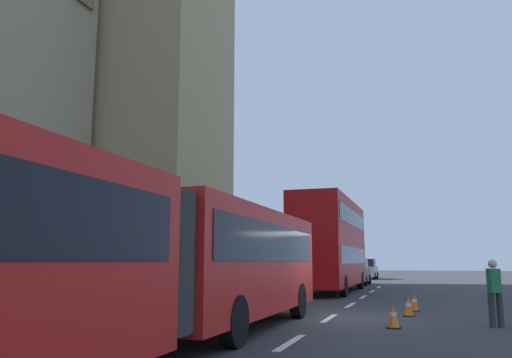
{
  "coord_description": "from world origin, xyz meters",
  "views": [
    {
      "loc": [
        -15.15,
        -2.62,
        1.65
      ],
      "look_at": [
        9.88,
        5.57,
        6.01
      ],
      "focal_mm": 34.85,
      "sensor_mm": 36.0,
      "label": 1
    }
  ],
  "objects": [
    {
      "name": "traffic_cone_west",
      "position": [
        -1.95,
        -1.9,
        0.28
      ],
      "size": [
        0.36,
        0.36,
        0.58
      ],
      "color": "black",
      "rests_on": "ground_plane"
    },
    {
      "name": "pedestrian_by_kerb",
      "position": [
        -0.94,
        -4.38,
        0.91
      ],
      "size": [
        0.44,
        0.36,
        1.69
      ],
      "color": "#333333",
      "rests_on": "ground_plane"
    },
    {
      "name": "double_decker_bus",
      "position": [
        12.23,
        2.0,
        2.71
      ],
      "size": [
        10.97,
        2.54,
        4.9
      ],
      "color": "#B20F0F",
      "rests_on": "ground_plane"
    },
    {
      "name": "traffic_cone_middle",
      "position": [
        1.04,
        -2.2,
        0.28
      ],
      "size": [
        0.36,
        0.36,
        0.58
      ],
      "color": "black",
      "rests_on": "ground_plane"
    },
    {
      "name": "lane_centre_marking",
      "position": [
        2.0,
        0.0,
        0.0
      ],
      "size": [
        34.4,
        0.16,
        0.01
      ],
      "color": "silver",
      "rests_on": "ground_plane"
    },
    {
      "name": "ground_plane",
      "position": [
        0.0,
        0.0,
        0.0
      ],
      "size": [
        160.0,
        160.0,
        0.0
      ],
      "primitive_type": "plane",
      "color": "#333335"
    },
    {
      "name": "sedan_trailing",
      "position": [
        32.94,
        2.24,
        0.91
      ],
      "size": [
        4.4,
        1.86,
        1.85
      ],
      "color": "gray",
      "rests_on": "ground_plane"
    },
    {
      "name": "articulated_bus",
      "position": [
        -8.04,
        1.99,
        1.75
      ],
      "size": [
        18.18,
        2.54,
        2.9
      ],
      "color": "red",
      "rests_on": "ground_plane"
    },
    {
      "name": "sedan_lead",
      "position": [
        20.97,
        1.82,
        0.91
      ],
      "size": [
        4.4,
        1.86,
        1.85
      ],
      "color": "black",
      "rests_on": "ground_plane"
    },
    {
      "name": "traffic_cone_east",
      "position": [
        2.75,
        -2.35,
        0.28
      ],
      "size": [
        0.36,
        0.36,
        0.58
      ],
      "color": "black",
      "rests_on": "ground_plane"
    }
  ]
}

